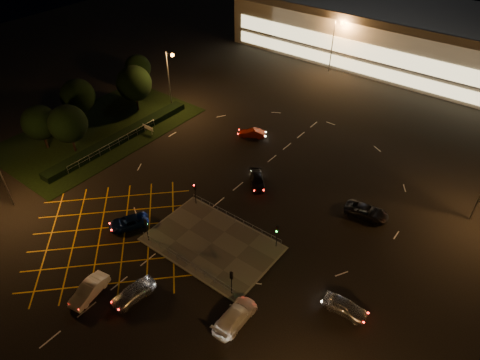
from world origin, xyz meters
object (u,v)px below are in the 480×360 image
Objects in this scene: signal_sw at (146,226)px; car_right_silver at (345,307)px; car_left_blue at (129,222)px; signal_ne at (277,232)px; car_east_grey at (366,212)px; car_far_dkgrey at (257,181)px; signal_nw at (195,189)px; signal_se at (231,278)px; car_near_silver at (133,292)px; car_approach_white at (235,316)px; car_queue_white at (89,290)px; car_circ_red at (252,133)px.

signal_sw is 0.72× the size of car_right_silver.
car_left_blue is at bearing 96.92° from car_right_silver.
car_east_grey is (5.80, 10.85, -1.64)m from signal_ne.
car_far_dkgrey is (-8.20, 7.86, -1.73)m from signal_ne.
car_left_blue is 1.06× the size of car_right_silver.
car_right_silver reaches higher than car_east_grey.
signal_ne is at bearing 0.00° from signal_nw.
signal_ne is at bearing -146.35° from signal_sw.
signal_sw reaches higher than car_left_blue.
car_left_blue is 28.34m from car_east_grey.
signal_se is 0.61× the size of car_east_grey.
car_approach_white is at bearing 29.38° from car_near_silver.
car_right_silver is at bearing 39.93° from car_near_silver.
car_left_blue is (-15.60, -7.73, -1.73)m from signal_ne.
car_left_blue is at bearing -156.28° from car_far_dkgrey.
car_far_dkgrey is 1.01× the size of car_right_silver.
car_near_silver reaches higher than car_approach_white.
signal_se is at bearing 28.89° from car_left_blue.
car_queue_white is at bearing -137.69° from car_far_dkgrey.
car_circ_red is at bearing 102.48° from signal_nw.
car_queue_white is at bearing 95.75° from signal_sw.
car_near_silver is at bearing -117.60° from signal_ne.
signal_se reaches higher than car_left_blue.
car_right_silver is at bearing -167.22° from signal_sw.
car_queue_white is 1.04× the size of car_right_silver.
car_east_grey is at bearing -133.37° from signal_sw.
signal_sw is 7.99m from signal_nw.
car_circ_red is 0.73× the size of car_approach_white.
car_east_grey reaches higher than car_circ_red.
car_east_grey is at bearing -100.88° from car_approach_white.
signal_nw is 0.61× the size of car_east_grey.
signal_nw reaches higher than car_circ_red.
car_queue_white is 1.03× the size of car_far_dkgrey.
signal_se is (12.00, 0.00, 0.00)m from signal_sw.
car_far_dkgrey is (3.80, 15.85, -1.73)m from signal_sw.
signal_nw is 0.72× the size of car_right_silver.
car_circ_red is (-0.16, 24.74, -0.00)m from car_left_blue.
car_queue_white is at bearing -22.01° from car_circ_red.
car_circ_red is at bearing 112.03° from car_near_silver.
car_right_silver is at bearing -173.29° from car_east_grey.
signal_sw is 14.47m from car_approach_white.
car_left_blue reaches higher than car_far_dkgrey.
signal_ne is at bearing 69.46° from car_near_silver.
car_queue_white is at bearing -139.13° from car_near_silver.
car_far_dkgrey is 0.84× the size of car_approach_white.
car_far_dkgrey is at bearing -61.32° from car_approach_white.
signal_ne is at bearing -84.67° from car_far_dkgrey.
car_near_silver is 20.57m from car_right_silver.
car_circ_red is 22.42m from car_east_grey.
car_approach_white reaches higher than car_far_dkgrey.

